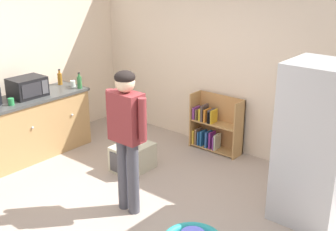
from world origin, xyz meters
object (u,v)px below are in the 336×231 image
at_px(standing_person, 127,129).
at_px(microwave, 27,87).
at_px(green_glass_bottle, 79,82).
at_px(kitchen_counter, 21,130).
at_px(amber_bottle, 60,78).
at_px(pet_carrier, 133,157).
at_px(refrigerator, 316,144).
at_px(green_cup, 11,102).
at_px(bookshelf, 214,126).
at_px(white_cup, 73,84).

relative_size(standing_person, microwave, 3.45).
xyz_separation_m(microwave, green_glass_bottle, (0.23, 0.74, -0.04)).
relative_size(kitchen_counter, amber_bottle, 8.49).
distance_m(kitchen_counter, pet_carrier, 1.68).
distance_m(refrigerator, green_cup, 3.90).
height_order(kitchen_counter, green_cup, green_cup).
height_order(microwave, amber_bottle, microwave).
xyz_separation_m(kitchen_counter, pet_carrier, (1.47, 0.77, -0.27)).
relative_size(pet_carrier, amber_bottle, 2.24).
bearing_deg(bookshelf, amber_bottle, -150.73).
bearing_deg(amber_bottle, refrigerator, 4.35).
bearing_deg(kitchen_counter, refrigerator, 17.13).
relative_size(refrigerator, green_glass_bottle, 7.24).
distance_m(refrigerator, amber_bottle, 4.00).
distance_m(bookshelf, white_cup, 2.26).
bearing_deg(bookshelf, white_cup, -148.73).
bearing_deg(refrigerator, amber_bottle, -175.65).
height_order(bookshelf, pet_carrier, bookshelf).
bearing_deg(standing_person, refrigerator, 35.41).
xyz_separation_m(kitchen_counter, green_glass_bottle, (0.23, 0.93, 0.55)).
relative_size(refrigerator, pet_carrier, 3.22).
xyz_separation_m(microwave, amber_bottle, (-0.17, 0.68, -0.04)).
height_order(kitchen_counter, white_cup, white_cup).
bearing_deg(standing_person, green_cup, -174.93).
bearing_deg(microwave, amber_bottle, 103.78).
relative_size(pet_carrier, white_cup, 5.81).
bearing_deg(white_cup, standing_person, -23.92).
bearing_deg(green_glass_bottle, amber_bottle, -171.24).
bearing_deg(bookshelf, pet_carrier, -109.92).
bearing_deg(green_cup, microwave, 113.61).
distance_m(kitchen_counter, refrigerator, 4.01).
bearing_deg(pet_carrier, refrigerator, 9.88).
bearing_deg(pet_carrier, amber_bottle, 176.38).
height_order(green_cup, white_cup, same).
distance_m(refrigerator, bookshelf, 2.13).
bearing_deg(refrigerator, pet_carrier, -170.12).
relative_size(refrigerator, bookshelf, 2.09).
bearing_deg(microwave, green_cup, -66.39).
relative_size(kitchen_counter, white_cup, 21.99).
distance_m(microwave, green_glass_bottle, 0.78).
relative_size(refrigerator, green_cup, 18.74).
relative_size(kitchen_counter, standing_person, 1.26).
bearing_deg(pet_carrier, white_cup, 173.66).
relative_size(kitchen_counter, pet_carrier, 3.79).
bearing_deg(microwave, bookshelf, 43.82).
relative_size(microwave, amber_bottle, 1.95).
relative_size(kitchen_counter, green_cup, 21.99).
bearing_deg(bookshelf, kitchen_counter, -133.34).
xyz_separation_m(bookshelf, standing_person, (0.22, -2.06, 0.64)).
bearing_deg(bookshelf, green_cup, -128.62).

